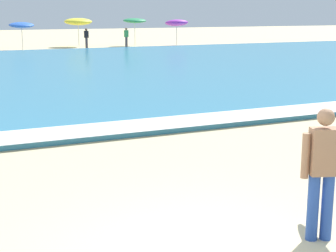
% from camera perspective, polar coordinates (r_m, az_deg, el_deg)
% --- Properties ---
extents(ground_plane, '(160.00, 160.00, 0.00)m').
position_cam_1_polar(ground_plane, '(6.65, 3.70, -13.51)').
color(ground_plane, beige).
extents(surf_foam, '(120.00, 1.38, 0.01)m').
position_cam_1_polar(surf_foam, '(12.47, -10.69, -0.62)').
color(surf_foam, white).
rests_on(surf_foam, sea).
extents(beach_umbrella_3, '(1.86, 1.89, 2.13)m').
position_cam_1_polar(beach_umbrella_3, '(41.89, -15.60, 10.48)').
color(beach_umbrella_3, beige).
rests_on(beach_umbrella_3, ground).
extents(beach_umbrella_4, '(2.29, 2.30, 2.36)m').
position_cam_1_polar(beach_umbrella_4, '(44.87, -9.72, 11.09)').
color(beach_umbrella_4, beige).
rests_on(beach_umbrella_4, ground).
extents(beach_umbrella_5, '(1.95, 1.97, 2.34)m').
position_cam_1_polar(beach_umbrella_5, '(45.26, -3.63, 11.32)').
color(beach_umbrella_5, beige).
rests_on(beach_umbrella_5, ground).
extents(beach_umbrella_6, '(1.92, 1.96, 2.26)m').
position_cam_1_polar(beach_umbrella_6, '(45.11, 0.94, 11.12)').
color(beach_umbrella_6, beige).
rests_on(beach_umbrella_6, ground).
extents(beachgoer_near_row_mid, '(0.32, 0.20, 1.58)m').
position_cam_1_polar(beachgoer_near_row_mid, '(43.11, -4.54, 9.60)').
color(beachgoer_near_row_mid, '#383842').
rests_on(beachgoer_near_row_mid, ground).
extents(beachgoer_near_row_right, '(0.32, 0.20, 1.58)m').
position_cam_1_polar(beachgoer_near_row_right, '(42.24, -8.83, 9.43)').
color(beachgoer_near_row_right, '#383842').
rests_on(beachgoer_near_row_right, ground).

